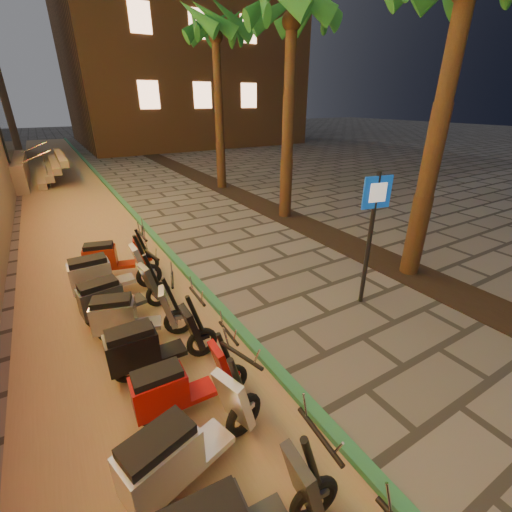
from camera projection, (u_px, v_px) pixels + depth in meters
ground at (366, 389)px, 4.80m from camera, size 120.00×120.00×0.00m
parking_strip at (80, 222)px, 11.36m from camera, size 3.40×60.00×0.01m
green_curb at (132, 212)px, 12.14m from camera, size 0.18×60.00×0.10m
planting_strip at (323, 233)px, 10.38m from camera, size 1.20×40.00×0.02m
palm_c at (292, 20)px, 9.56m from camera, size 2.97×3.02×6.91m
palm_d at (216, 36)px, 13.36m from camera, size 2.97×3.02×7.16m
pedestrian_sign at (372, 222)px, 6.19m from camera, size 0.56×0.15×2.59m
scooter_5 at (184, 448)px, 3.40m from camera, size 1.75×0.90×1.24m
scooter_6 at (179, 387)px, 4.22m from camera, size 1.51×0.53×1.07m
scooter_7 at (150, 346)px, 4.87m from camera, size 1.62×0.57×1.14m
scooter_8 at (130, 316)px, 5.57m from camera, size 1.56×0.84×1.11m
scooter_9 at (116, 297)px, 6.08m from camera, size 1.64×0.67×1.15m
scooter_10 at (106, 274)px, 6.78m from camera, size 1.75×0.61×1.24m
scooter_11 at (112, 258)px, 7.63m from camera, size 1.56×0.77×1.10m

